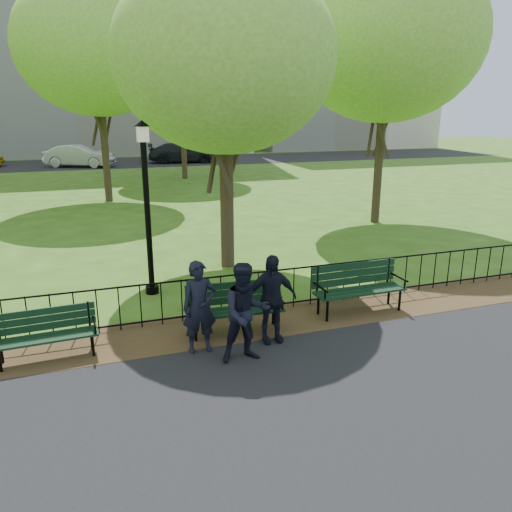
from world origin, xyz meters
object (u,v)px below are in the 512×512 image
object	(u,v)px
person_mid	(246,313)
sedan_dark	(182,153)
lamppost	(147,203)
tree_far_c	(96,46)
person_left	(200,307)
person_right	(271,299)
sedan_silver	(79,156)
tree_near_e	(224,58)
park_bench_main	(224,303)
park_bench_right_a	(357,282)
tree_far_e	(180,61)
park_bench_left_a	(46,329)
tree_mid_e	(387,39)

from	to	relation	value
person_mid	sedan_dark	size ratio (longest dim) A/B	0.32
lamppost	tree_far_c	xyz separation A→B (m)	(-0.22, 13.05, 4.61)
tree_far_c	person_mid	bearing A→B (deg)	-85.64
person_left	person_right	world-z (taller)	person_right
sedan_silver	sedan_dark	world-z (taller)	sedan_silver
lamppost	tree_near_e	bearing A→B (deg)	33.60
sedan_dark	park_bench_main	bearing A→B (deg)	178.38
park_bench_right_a	person_left	size ratio (longest dim) A/B	1.21
park_bench_main	tree_far_e	bearing A→B (deg)	85.08
park_bench_left_a	person_left	size ratio (longest dim) A/B	1.03
park_bench_main	person_mid	size ratio (longest dim) A/B	1.08
person_left	tree_mid_e	bearing A→B (deg)	45.56
tree_far_e	sedan_silver	size ratio (longest dim) A/B	1.97
lamppost	tree_far_c	size ratio (longest dim) A/B	0.40
park_bench_left_a	person_mid	xyz separation A→B (m)	(3.17, -1.19, 0.33)
park_bench_right_a	tree_near_e	xyz separation A→B (m)	(-1.67, 3.99, 4.66)
park_bench_left_a	tree_far_e	distance (m)	24.21
park_bench_main	tree_far_e	xyz separation A→B (m)	(3.70, 22.42, 6.21)
person_left	sedan_dark	world-z (taller)	person_left
park_bench_left_a	lamppost	size ratio (longest dim) A/B	0.43
park_bench_left_a	tree_far_c	distance (m)	16.94
park_bench_left_a	person_mid	bearing A→B (deg)	-23.74
tree_near_e	person_left	size ratio (longest dim) A/B	4.67
park_bench_right_a	sedan_silver	size ratio (longest dim) A/B	0.40
sedan_silver	park_bench_left_a	bearing A→B (deg)	-156.75
tree_near_e	person_right	bearing A→B (deg)	-96.48
tree_near_e	sedan_silver	xyz separation A→B (m)	(-3.66, 27.17, -4.46)
sedan_dark	tree_mid_e	bearing A→B (deg)	-165.87
person_left	sedan_silver	world-z (taller)	sedan_silver
park_bench_right_a	tree_far_e	world-z (taller)	tree_far_e
park_bench_main	park_bench_left_a	world-z (taller)	park_bench_main
tree_near_e	sedan_dark	world-z (taller)	tree_near_e
park_bench_right_a	lamppost	distance (m)	4.87
tree_mid_e	person_left	bearing A→B (deg)	-136.41
park_bench_left_a	tree_far_e	world-z (taller)	tree_far_e
park_bench_main	person_mid	world-z (taller)	person_mid
sedan_dark	person_left	bearing A→B (deg)	177.56
park_bench_main	sedan_silver	world-z (taller)	sedan_silver
tree_near_e	person_left	xyz separation A→B (m)	(-1.84, -4.71, -4.47)
sedan_dark	person_right	bearing A→B (deg)	179.78
person_mid	sedan_silver	size ratio (longest dim) A/B	0.34
tree_mid_e	sedan_dark	bearing A→B (deg)	96.19
park_bench_main	sedan_silver	bearing A→B (deg)	98.84
tree_far_e	person_left	xyz separation A→B (m)	(-4.28, -22.97, -6.00)
tree_far_e	person_right	xyz separation A→B (m)	(-2.98, -23.00, -6.00)
tree_near_e	tree_mid_e	bearing A→B (deg)	27.33
park_bench_main	person_mid	bearing A→B (deg)	-81.91
park_bench_main	park_bench_right_a	bearing A→B (deg)	7.73
park_bench_right_a	tree_mid_e	xyz separation A→B (m)	(5.13, 7.50, 5.80)
lamppost	person_left	size ratio (longest dim) A/B	2.37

